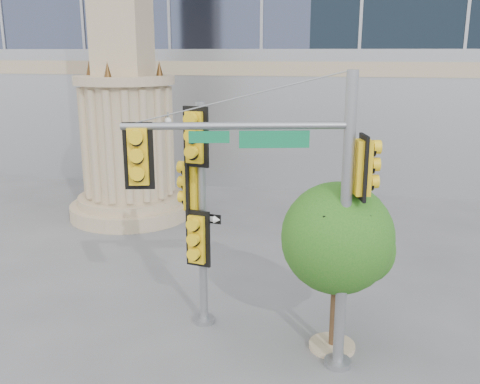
# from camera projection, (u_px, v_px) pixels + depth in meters

# --- Properties ---
(ground) EXTENTS (120.00, 120.00, 0.00)m
(ground) POSITION_uv_depth(u_px,v_px,m) (241.00, 372.00, 10.20)
(ground) COLOR #545456
(ground) RESTS_ON ground
(monument) EXTENTS (4.40, 4.40, 16.60)m
(monument) POSITION_uv_depth(u_px,v_px,m) (124.00, 63.00, 18.48)
(monument) COLOR tan
(monument) RESTS_ON ground
(main_signal_pole) EXTENTS (4.29, 1.41, 5.62)m
(main_signal_pole) POSITION_uv_depth(u_px,v_px,m) (290.00, 193.00, 9.48)
(main_signal_pole) COLOR slate
(main_signal_pole) RESTS_ON ground
(secondary_signal_pole) EXTENTS (0.86, 0.73, 4.94)m
(secondary_signal_pole) POSITION_uv_depth(u_px,v_px,m) (197.00, 200.00, 11.24)
(secondary_signal_pole) COLOR slate
(secondary_signal_pole) RESTS_ON ground
(street_tree) EXTENTS (2.25, 2.20, 3.51)m
(street_tree) POSITION_uv_depth(u_px,v_px,m) (339.00, 242.00, 10.42)
(street_tree) COLOR tan
(street_tree) RESTS_ON ground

